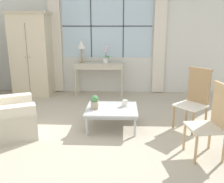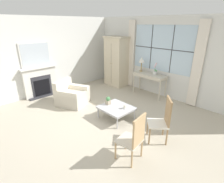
{
  "view_description": "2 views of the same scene",
  "coord_description": "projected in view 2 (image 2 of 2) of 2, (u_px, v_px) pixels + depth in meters",
  "views": [
    {
      "loc": [
        0.43,
        -3.53,
        1.75
      ],
      "look_at": [
        0.23,
        0.69,
        0.62
      ],
      "focal_mm": 40.0,
      "sensor_mm": 36.0,
      "label": 1
    },
    {
      "loc": [
        3.35,
        -2.57,
        2.57
      ],
      "look_at": [
        0.05,
        0.56,
        0.78
      ],
      "focal_mm": 28.0,
      "sensor_mm": 36.0,
      "label": 2
    }
  ],
  "objects": [
    {
      "name": "wall_left",
      "position": [
        58.0,
        55.0,
        6.76
      ],
      "size": [
        0.06,
        7.2,
        2.8
      ],
      "primitive_type": "cube",
      "color": "silver",
      "rests_on": "ground_plane"
    },
    {
      "name": "potted_plant_small",
      "position": [
        108.0,
        100.0,
        5.03
      ],
      "size": [
        0.13,
        0.13,
        0.23
      ],
      "color": "tan",
      "rests_on": "coffee_table"
    },
    {
      "name": "wall_back_windowed",
      "position": [
        161.0,
        57.0,
        6.26
      ],
      "size": [
        7.2,
        0.14,
        2.8
      ],
      "color": "silver",
      "rests_on": "ground_plane"
    },
    {
      "name": "accent_chair_wooden",
      "position": [
        134.0,
        137.0,
        3.31
      ],
      "size": [
        0.5,
        0.5,
        1.01
      ],
      "color": "beige",
      "rests_on": "ground_plane"
    },
    {
      "name": "console_table",
      "position": [
        150.0,
        76.0,
        6.44
      ],
      "size": [
        1.24,
        0.47,
        0.82
      ],
      "color": "beige",
      "rests_on": "ground_plane"
    },
    {
      "name": "fireplace",
      "position": [
        40.0,
        79.0,
        6.39
      ],
      "size": [
        0.34,
        1.27,
        1.95
      ],
      "color": "#2D2D33",
      "rests_on": "ground_plane"
    },
    {
      "name": "pillar_candle",
      "position": [
        125.0,
        107.0,
        4.8
      ],
      "size": [
        0.12,
        0.12,
        0.12
      ],
      "color": "silver",
      "rests_on": "coffee_table"
    },
    {
      "name": "potted_orchid",
      "position": [
        155.0,
        70.0,
        6.27
      ],
      "size": [
        0.16,
        0.13,
        0.43
      ],
      "color": "white",
      "rests_on": "console_table"
    },
    {
      "name": "table_lamp",
      "position": [
        142.0,
        60.0,
        6.58
      ],
      "size": [
        0.22,
        0.22,
        0.56
      ],
      "color": "#9E7F47",
      "rests_on": "console_table"
    },
    {
      "name": "armoire",
      "position": [
        116.0,
        61.0,
        7.42
      ],
      "size": [
        1.0,
        0.67,
        2.05
      ],
      "color": "beige",
      "rests_on": "ground_plane"
    },
    {
      "name": "ground_plane",
      "position": [
        96.0,
        122.0,
        4.84
      ],
      "size": [
        14.0,
        14.0,
        0.0
      ],
      "primitive_type": "plane",
      "color": "#B2A893"
    },
    {
      "name": "coffee_table",
      "position": [
        116.0,
        108.0,
        4.92
      ],
      "size": [
        0.88,
        0.79,
        0.36
      ],
      "color": "#BCBCC1",
      "rests_on": "ground_plane"
    },
    {
      "name": "armchair_upholstered",
      "position": [
        72.0,
        96.0,
        5.84
      ],
      "size": [
        1.15,
        1.13,
        0.81
      ],
      "color": "beige",
      "rests_on": "ground_plane"
    },
    {
      "name": "side_chair_wooden",
      "position": [
        163.0,
        118.0,
        3.91
      ],
      "size": [
        0.62,
        0.62,
        1.05
      ],
      "color": "white",
      "rests_on": "ground_plane"
    }
  ]
}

